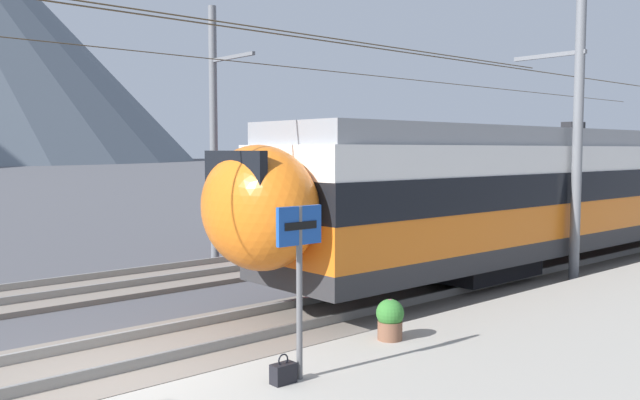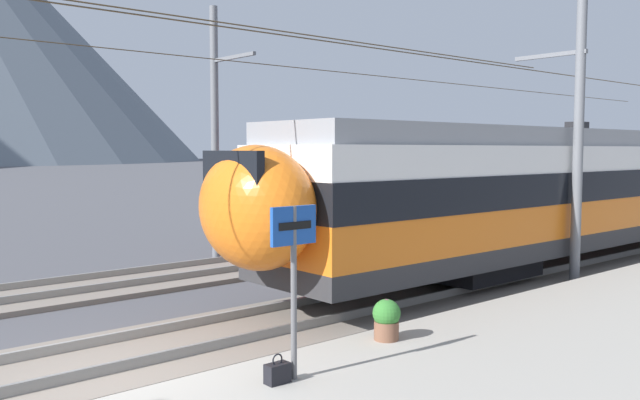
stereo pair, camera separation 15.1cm
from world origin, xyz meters
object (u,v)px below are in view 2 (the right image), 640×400
at_px(train_far_track, 526,176).
at_px(catenary_mast_mid, 574,130).
at_px(train_near_platform, 635,183).
at_px(handbag_near_sign, 278,373).
at_px(platform_sign, 294,253).
at_px(potted_plant_platform_edge, 387,318).
at_px(catenary_mast_far_side, 217,127).

relative_size(train_far_track, catenary_mast_mid, 0.53).
bearing_deg(train_far_track, train_near_platform, -114.08).
bearing_deg(train_far_track, handbag_near_sign, -156.00).
height_order(train_near_platform, platform_sign, train_near_platform).
relative_size(catenary_mast_mid, handbag_near_sign, 117.35).
relative_size(train_near_platform, catenary_mast_mid, 0.70).
distance_m(train_near_platform, train_far_track, 6.07).
relative_size(platform_sign, handbag_near_sign, 5.86).
bearing_deg(potted_plant_platform_edge, catenary_mast_far_side, 72.50).
bearing_deg(handbag_near_sign, train_near_platform, 10.29).
xyz_separation_m(train_near_platform, potted_plant_platform_edge, (-14.37, -2.62, -1.55)).
bearing_deg(train_far_track, platform_sign, -155.69).
relative_size(catenary_mast_mid, platform_sign, 20.03).
bearing_deg(catenary_mast_mid, handbag_near_sign, -171.19).
distance_m(train_far_track, platform_sign, 20.90).
bearing_deg(catenary_mast_far_side, handbag_near_sign, -118.33).
xyz_separation_m(platform_sign, handbag_near_sign, (-0.26, 0.01, -1.52)).
bearing_deg(train_near_platform, platform_sign, -169.53).
bearing_deg(train_far_track, potted_plant_platform_edge, -154.16).
distance_m(train_far_track, handbag_near_sign, 21.21).
relative_size(train_near_platform, handbag_near_sign, 81.78).
bearing_deg(handbag_near_sign, train_far_track, 24.00).
distance_m(catenary_mast_far_side, platform_sign, 11.85).
xyz_separation_m(train_far_track, catenary_mast_far_side, (-13.71, 1.79, 1.75)).
distance_m(train_near_platform, catenary_mast_mid, 7.06).
distance_m(platform_sign, potted_plant_platform_edge, 2.60).
bearing_deg(train_near_platform, potted_plant_platform_edge, -169.68).
height_order(handbag_near_sign, potted_plant_platform_edge, potted_plant_platform_edge).
height_order(catenary_mast_mid, platform_sign, catenary_mast_mid).
bearing_deg(catenary_mast_far_side, catenary_mast_mid, -62.90).
bearing_deg(train_near_platform, handbag_near_sign, -169.71).
height_order(train_far_track, handbag_near_sign, train_far_track).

